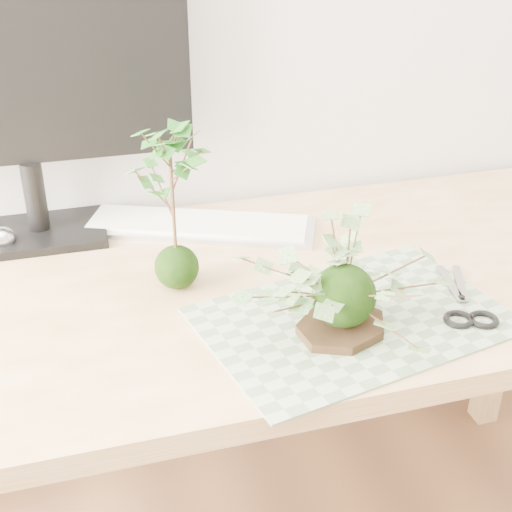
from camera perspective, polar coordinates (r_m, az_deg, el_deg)
name	(u,v)px	position (r m, az deg, el deg)	size (l,w,h in m)	color
desk	(267,320)	(1.32, 0.92, -5.13)	(1.60, 0.70, 0.74)	beige
cutting_mat	(354,319)	(1.17, 7.82, -5.01)	(0.48, 0.32, 0.00)	#607B5C
stone_dish	(342,327)	(1.13, 6.86, -5.66)	(0.16, 0.16, 0.01)	black
ivy_kokedama	(346,269)	(1.07, 7.18, -1.05)	(0.33, 0.33, 0.20)	black
maple_kokedama	(171,165)	(1.16, -6.84, 7.21)	(0.17, 0.17, 0.32)	black
keyboard	(198,225)	(1.45, -4.64, 2.48)	(0.49, 0.31, 0.02)	silver
monitor	(16,74)	(1.39, -18.67, 13.62)	(0.63, 0.19, 0.55)	black
foil_ball	(3,239)	(1.44, -19.58, 1.29)	(0.05, 0.05, 0.05)	white
scissors	(472,310)	(1.22, 16.92, -4.19)	(0.10, 0.21, 0.01)	gray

